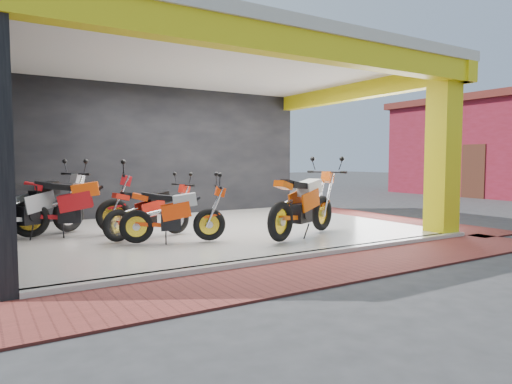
% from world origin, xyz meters
% --- Properties ---
extents(ground, '(80.00, 80.00, 0.00)m').
position_xyz_m(ground, '(0.00, 0.00, 0.00)').
color(ground, '#2D2D30').
rests_on(ground, ground).
extents(showroom_floor, '(8.00, 6.00, 0.10)m').
position_xyz_m(showroom_floor, '(0.00, 2.00, 0.05)').
color(showroom_floor, white).
rests_on(showroom_floor, ground).
extents(showroom_ceiling, '(8.40, 6.40, 0.20)m').
position_xyz_m(showroom_ceiling, '(0.00, 2.00, 3.60)').
color(showroom_ceiling, beige).
rests_on(showroom_ceiling, corner_column).
extents(back_wall, '(8.20, 0.20, 3.50)m').
position_xyz_m(back_wall, '(0.00, 5.10, 1.75)').
color(back_wall, black).
rests_on(back_wall, ground).
extents(corner_column, '(0.50, 0.50, 3.50)m').
position_xyz_m(corner_column, '(3.75, -0.75, 1.75)').
color(corner_column, yellow).
rests_on(corner_column, ground).
extents(header_beam_front, '(8.40, 0.30, 0.40)m').
position_xyz_m(header_beam_front, '(0.00, -1.00, 3.30)').
color(header_beam_front, yellow).
rests_on(header_beam_front, corner_column).
extents(header_beam_right, '(0.30, 6.40, 0.40)m').
position_xyz_m(header_beam_right, '(4.00, 2.00, 3.30)').
color(header_beam_right, yellow).
rests_on(header_beam_right, corner_column).
extents(floor_kerb, '(8.00, 0.20, 0.10)m').
position_xyz_m(floor_kerb, '(0.00, -1.02, 0.05)').
color(floor_kerb, white).
rests_on(floor_kerb, ground).
extents(paver_front, '(9.00, 1.40, 0.03)m').
position_xyz_m(paver_front, '(0.00, -1.80, 0.01)').
color(paver_front, maroon).
rests_on(paver_front, ground).
extents(paver_right, '(1.40, 7.00, 0.03)m').
position_xyz_m(paver_right, '(4.80, 2.00, 0.01)').
color(paver_right, maroon).
rests_on(paver_right, ground).
extents(moto_hero, '(2.55, 1.73, 1.46)m').
position_xyz_m(moto_hero, '(1.60, 0.45, 0.83)').
color(moto_hero, '#EA5109').
rests_on(moto_hero, showroom_floor).
extents(moto_row_a, '(2.07, 1.33, 1.19)m').
position_xyz_m(moto_row_a, '(-0.84, 0.64, 0.69)').
color(moto_row_a, '#FF410A').
rests_on(moto_row_a, showroom_floor).
extents(moto_row_b, '(2.03, 1.12, 1.17)m').
position_xyz_m(moto_row_b, '(-1.05, 1.68, 0.69)').
color(moto_row_b, red).
rests_on(moto_row_b, showroom_floor).
extents(moto_row_c, '(2.44, 1.42, 1.40)m').
position_xyz_m(moto_row_c, '(-2.09, 2.28, 0.80)').
color(moto_row_c, red).
rests_on(moto_row_c, showroom_floor).
extents(moto_row_d, '(2.45, 1.84, 1.42)m').
position_xyz_m(moto_row_d, '(-2.80, 3.01, 0.81)').
color(moto_row_d, '#999CA0').
rests_on(moto_row_d, showroom_floor).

